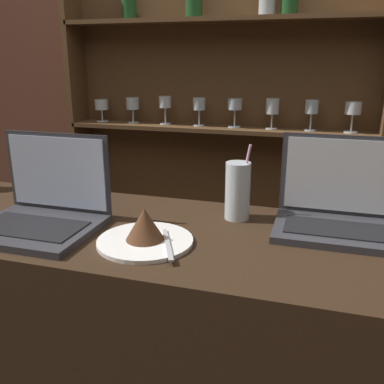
% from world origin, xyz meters
% --- Properties ---
extents(back_wall, '(7.00, 0.06, 2.70)m').
position_xyz_m(back_wall, '(0.00, 1.45, 1.35)').
color(back_wall, brown).
rests_on(back_wall, ground_plane).
extents(back_shelf, '(1.52, 0.18, 1.96)m').
position_xyz_m(back_shelf, '(-0.12, 1.37, 1.03)').
color(back_shelf, brown).
rests_on(back_shelf, ground_plane).
extents(laptop_near, '(0.30, 0.25, 0.23)m').
position_xyz_m(laptop_near, '(-0.31, 0.19, 1.04)').
color(laptop_near, '#333338').
rests_on(laptop_near, bar_counter).
extents(laptop_far, '(0.35, 0.21, 0.23)m').
position_xyz_m(laptop_far, '(0.44, 0.39, 1.04)').
color(laptop_far, '#333338').
rests_on(laptop_far, bar_counter).
extents(cake_plate, '(0.23, 0.23, 0.09)m').
position_xyz_m(cake_plate, '(-0.01, 0.17, 1.02)').
color(cake_plate, white).
rests_on(cake_plate, bar_counter).
extents(water_glass, '(0.07, 0.07, 0.20)m').
position_xyz_m(water_glass, '(0.16, 0.39, 1.07)').
color(water_glass, silver).
rests_on(water_glass, bar_counter).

